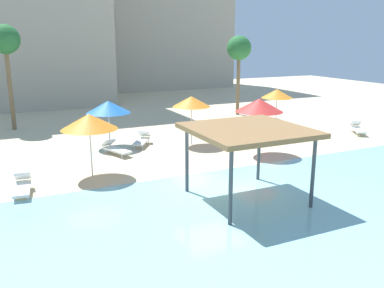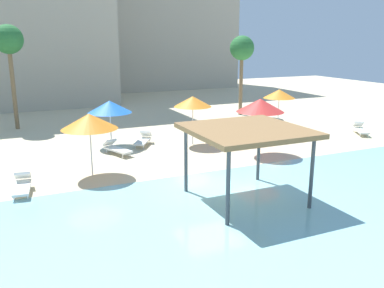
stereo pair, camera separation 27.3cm
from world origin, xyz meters
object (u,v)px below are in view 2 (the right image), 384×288
beach_umbrella_orange_3 (279,94)px  beach_umbrella_red_6 (260,105)px  beach_umbrella_orange_1 (193,101)px  lounge_chair_3 (22,185)px  lounge_chair_1 (143,139)px  beach_umbrella_orange_2 (89,121)px  palm_tree_2 (242,50)px  shade_pavilion (247,133)px  beach_umbrella_blue_4 (110,107)px  palm_tree_1 (9,42)px  lounge_chair_0 (360,129)px  lounge_chair_2 (116,148)px

beach_umbrella_orange_3 → beach_umbrella_red_6: 6.42m
beach_umbrella_orange_1 → lounge_chair_3: (-9.40, -4.30, -2.18)m
lounge_chair_1 → beach_umbrella_orange_2: bearing=-8.5°
beach_umbrella_orange_2 → palm_tree_2: palm_tree_2 is taller
shade_pavilion → lounge_chair_3: (-7.66, 4.30, -2.30)m
beach_umbrella_red_6 → palm_tree_2: bearing=63.9°
beach_umbrella_blue_4 → beach_umbrella_red_6: bearing=-36.0°
lounge_chair_1 → lounge_chair_3: (-6.75, -5.33, 0.00)m
beach_umbrella_orange_1 → palm_tree_1: bearing=136.0°
palm_tree_2 → beach_umbrella_orange_1: bearing=-136.0°
beach_umbrella_orange_3 → lounge_chair_3: bearing=-161.2°
beach_umbrella_orange_2 → beach_umbrella_red_6: 8.76m
lounge_chair_0 → palm_tree_1: (-20.06, 10.82, 5.41)m
beach_umbrella_blue_4 → palm_tree_1: size_ratio=0.38×
beach_umbrella_blue_4 → lounge_chair_0: (15.35, -3.54, -1.94)m
lounge_chair_2 → palm_tree_2: palm_tree_2 is taller
shade_pavilion → palm_tree_2: palm_tree_2 is taller
beach_umbrella_orange_2 → palm_tree_1: palm_tree_1 is taller
beach_umbrella_red_6 → lounge_chair_2: beach_umbrella_red_6 is taller
lounge_chair_1 → lounge_chair_2: size_ratio=0.97×
beach_umbrella_orange_2 → beach_umbrella_orange_3: bearing=18.7°
beach_umbrella_orange_3 → lounge_chair_3: size_ratio=1.39×
beach_umbrella_blue_4 → palm_tree_2: palm_tree_2 is taller
beach_umbrella_blue_4 → beach_umbrella_red_6: size_ratio=0.88×
shade_pavilion → beach_umbrella_blue_4: shade_pavilion is taller
beach_umbrella_orange_3 → palm_tree_2: (0.68, 6.03, 2.68)m
beach_umbrella_orange_1 → palm_tree_1: (-9.11, 8.81, 3.23)m
shade_pavilion → beach_umbrella_orange_1: 8.77m
beach_umbrella_orange_3 → lounge_chair_2: bearing=-172.8°
shade_pavilion → beach_umbrella_blue_4: 10.48m
lounge_chair_0 → palm_tree_2: bearing=-129.6°
beach_umbrella_blue_4 → lounge_chair_2: beach_umbrella_blue_4 is taller
lounge_chair_1 → beach_umbrella_red_6: bearing=81.4°
lounge_chair_3 → beach_umbrella_blue_4: bearing=146.3°
lounge_chair_2 → beach_umbrella_blue_4: bearing=153.2°
lounge_chair_2 → beach_umbrella_orange_1: bearing=71.7°
beach_umbrella_orange_1 → beach_umbrella_red_6: 4.08m
shade_pavilion → lounge_chair_3: size_ratio=2.09×
beach_umbrella_orange_2 → beach_umbrella_orange_3: 14.01m
beach_umbrella_blue_4 → lounge_chair_0: bearing=-13.0°
lounge_chair_3 → palm_tree_2: size_ratio=0.31×
shade_pavilion → beach_umbrella_orange_2: bearing=131.4°
lounge_chair_2 → beach_umbrella_orange_3: bearing=76.1°
shade_pavilion → beach_umbrella_orange_2: size_ratio=1.45×
lounge_chair_0 → lounge_chair_2: size_ratio=0.98×
beach_umbrella_orange_1 → beach_umbrella_orange_3: bearing=10.1°
beach_umbrella_orange_2 → lounge_chair_2: size_ratio=1.42×
beach_umbrella_orange_2 → palm_tree_1: 12.81m
lounge_chair_1 → palm_tree_1: (-6.45, 7.78, 5.41)m
beach_umbrella_blue_4 → lounge_chair_2: bearing=-95.6°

